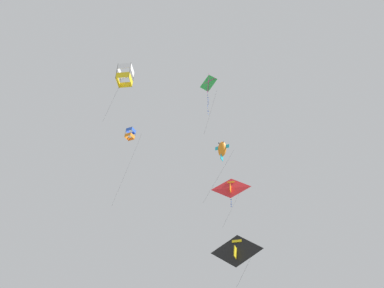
# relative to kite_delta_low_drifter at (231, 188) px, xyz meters

# --- Properties ---
(kite_delta_low_drifter) EXTENTS (2.05, 3.44, 6.13)m
(kite_delta_low_drifter) POSITION_rel_kite_delta_low_drifter_xyz_m (0.00, 0.00, 0.00)
(kite_delta_low_drifter) COLOR red
(kite_box_mid_left) EXTENTS (2.38, 2.25, 9.53)m
(kite_box_mid_left) POSITION_rel_kite_delta_low_drifter_xyz_m (-8.46, 9.46, 4.07)
(kite_box_mid_left) COLOR blue
(kite_delta_far_centre) EXTENTS (2.46, 3.55, 7.61)m
(kite_delta_far_centre) POSITION_rel_kite_delta_low_drifter_xyz_m (-8.85, -1.73, -9.42)
(kite_delta_far_centre) COLOR black
(kite_box_highest) EXTENTS (2.81, 2.41, 7.49)m
(kite_box_highest) POSITION_rel_kite_delta_low_drifter_xyz_m (-11.88, 9.05, 9.50)
(kite_box_highest) COLOR white
(kite_fish_near_right) EXTENTS (2.94, 3.86, 8.67)m
(kite_fish_near_right) POSITION_rel_kite_delta_low_drifter_xyz_m (-0.32, 0.81, 5.06)
(kite_fish_near_right) COLOR orange
(kite_diamond_near_left) EXTENTS (1.80, 2.22, 8.46)m
(kite_diamond_near_left) POSITION_rel_kite_delta_low_drifter_xyz_m (-8.37, 0.57, 9.28)
(kite_diamond_near_left) COLOR green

